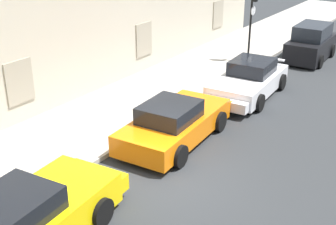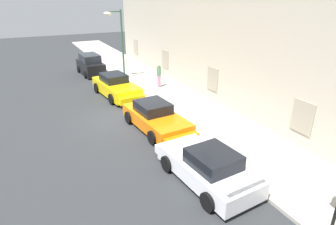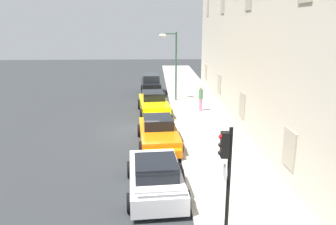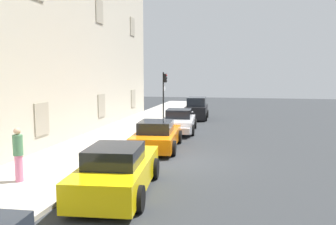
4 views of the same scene
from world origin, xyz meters
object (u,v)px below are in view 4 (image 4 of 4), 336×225
hatchback_distant (197,109)px  pedestrian_admiring (18,154)px  sportscar_red_lead (119,170)px  sportscar_white_middle (178,122)px  sportscar_yellow_flank (158,136)px  traffic_light (164,88)px

hatchback_distant → pedestrian_admiring: pedestrian_admiring is taller
sportscar_red_lead → sportscar_white_middle: bearing=0.2°
sportscar_yellow_flank → pedestrian_admiring: size_ratio=2.83×
sportscar_white_middle → pedestrian_admiring: (-11.19, 3.33, 0.45)m
sportscar_white_middle → hatchback_distant: size_ratio=1.27×
sportscar_yellow_flank → sportscar_white_middle: sportscar_yellow_flank is taller
sportscar_white_middle → pedestrian_admiring: size_ratio=2.70×
sportscar_red_lead → hatchback_distant: 17.37m
hatchback_distant → pedestrian_admiring: bearing=168.0°
traffic_light → hatchback_distant: bearing=-42.4°
traffic_light → pedestrian_admiring: bearing=174.2°
sportscar_red_lead → sportscar_yellow_flank: size_ratio=1.03×
sportscar_yellow_flank → sportscar_white_middle: 4.79m
hatchback_distant → traffic_light: bearing=137.6°
sportscar_white_middle → traffic_light: traffic_light is taller
pedestrian_admiring → sportscar_white_middle: bearing=-16.5°
sportscar_white_middle → pedestrian_admiring: 11.69m
sportscar_yellow_flank → traffic_light: (8.81, 1.58, 2.04)m
sportscar_white_middle → traffic_light: size_ratio=1.30×
sportscar_yellow_flank → hatchback_distant: size_ratio=1.33×
sportscar_yellow_flank → sportscar_white_middle: (4.78, -0.21, -0.01)m
hatchback_distant → pedestrian_admiring: (-17.63, 3.74, 0.24)m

